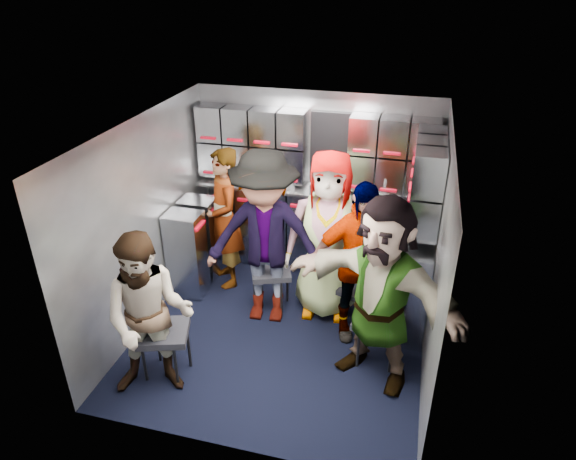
% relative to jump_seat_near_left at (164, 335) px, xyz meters
% --- Properties ---
extents(floor, '(3.00, 3.00, 0.00)m').
position_rel_jump_seat_near_left_xyz_m(floor, '(0.84, 0.87, -0.44)').
color(floor, black).
rests_on(floor, ground).
extents(wall_back, '(2.80, 0.04, 2.10)m').
position_rel_jump_seat_near_left_xyz_m(wall_back, '(0.84, 2.37, 0.61)').
color(wall_back, gray).
rests_on(wall_back, ground).
extents(wall_left, '(0.04, 3.00, 2.10)m').
position_rel_jump_seat_near_left_xyz_m(wall_left, '(-0.56, 0.87, 0.61)').
color(wall_left, gray).
rests_on(wall_left, ground).
extents(wall_right, '(0.04, 3.00, 2.10)m').
position_rel_jump_seat_near_left_xyz_m(wall_right, '(2.24, 0.87, 0.61)').
color(wall_right, gray).
rests_on(wall_right, ground).
extents(ceiling, '(2.80, 3.00, 0.02)m').
position_rel_jump_seat_near_left_xyz_m(ceiling, '(0.84, 0.87, 1.66)').
color(ceiling, silver).
rests_on(ceiling, wall_back).
extents(cart_bank_back, '(2.68, 0.38, 0.99)m').
position_rel_jump_seat_near_left_xyz_m(cart_bank_back, '(0.84, 2.16, 0.05)').
color(cart_bank_back, '#A2A8B3').
rests_on(cart_bank_back, ground).
extents(cart_bank_left, '(0.38, 0.76, 0.99)m').
position_rel_jump_seat_near_left_xyz_m(cart_bank_left, '(-0.35, 1.43, 0.05)').
color(cart_bank_left, '#A2A8B3').
rests_on(cart_bank_left, ground).
extents(counter, '(2.68, 0.42, 0.03)m').
position_rel_jump_seat_near_left_xyz_m(counter, '(0.84, 2.16, 0.57)').
color(counter, silver).
rests_on(counter, cart_bank_back).
extents(locker_bank_back, '(2.68, 0.28, 0.82)m').
position_rel_jump_seat_near_left_xyz_m(locker_bank_back, '(0.84, 2.22, 1.05)').
color(locker_bank_back, '#A2A8B3').
rests_on(locker_bank_back, wall_back).
extents(locker_bank_right, '(0.28, 1.00, 0.82)m').
position_rel_jump_seat_near_left_xyz_m(locker_bank_right, '(2.09, 1.57, 1.05)').
color(locker_bank_right, '#A2A8B3').
rests_on(locker_bank_right, wall_right).
extents(right_cabinet, '(0.28, 1.20, 1.00)m').
position_rel_jump_seat_near_left_xyz_m(right_cabinet, '(2.09, 1.47, 0.06)').
color(right_cabinet, '#A2A8B3').
rests_on(right_cabinet, ground).
extents(coffee_niche, '(0.46, 0.16, 0.84)m').
position_rel_jump_seat_near_left_xyz_m(coffee_niche, '(1.02, 2.28, 1.03)').
color(coffee_niche, black).
rests_on(coffee_niche, wall_back).
extents(red_latch_strip, '(2.60, 0.02, 0.03)m').
position_rel_jump_seat_near_left_xyz_m(red_latch_strip, '(0.84, 1.96, 0.44)').
color(red_latch_strip, '#B50419').
rests_on(red_latch_strip, cart_bank_back).
extents(jump_seat_near_left, '(0.52, 0.51, 0.50)m').
position_rel_jump_seat_near_left_xyz_m(jump_seat_near_left, '(0.00, 0.00, 0.00)').
color(jump_seat_near_left, black).
rests_on(jump_seat_near_left, ground).
extents(jump_seat_mid_left, '(0.51, 0.49, 0.47)m').
position_rel_jump_seat_near_left_xyz_m(jump_seat_mid_left, '(0.62, 1.23, -0.02)').
color(jump_seat_mid_left, black).
rests_on(jump_seat_mid_left, ground).
extents(jump_seat_center, '(0.45, 0.43, 0.45)m').
position_rel_jump_seat_near_left_xyz_m(jump_seat_center, '(1.20, 1.50, -0.04)').
color(jump_seat_center, black).
rests_on(jump_seat_center, ground).
extents(jump_seat_mid_right, '(0.43, 0.42, 0.41)m').
position_rel_jump_seat_near_left_xyz_m(jump_seat_mid_right, '(1.56, 1.20, -0.08)').
color(jump_seat_mid_right, black).
rests_on(jump_seat_mid_right, ground).
extents(jump_seat_near_right, '(0.48, 0.46, 0.48)m').
position_rel_jump_seat_near_left_xyz_m(jump_seat_near_right, '(1.81, 0.65, -0.02)').
color(jump_seat_near_right, black).
rests_on(jump_seat_near_right, ground).
extents(attendant_standing, '(0.66, 0.71, 1.62)m').
position_rel_jump_seat_near_left_xyz_m(attendant_standing, '(-0.01, 1.58, 0.37)').
color(attendant_standing, black).
rests_on(attendant_standing, ground).
extents(attendant_arc_a, '(0.89, 0.78, 1.53)m').
position_rel_jump_seat_near_left_xyz_m(attendant_arc_a, '(0.00, -0.18, 0.33)').
color(attendant_arc_a, black).
rests_on(attendant_arc_a, ground).
extents(attendant_arc_b, '(1.25, 0.79, 1.85)m').
position_rel_jump_seat_near_left_xyz_m(attendant_arc_b, '(0.62, 1.05, 0.48)').
color(attendant_arc_b, black).
rests_on(attendant_arc_b, ground).
extents(attendant_arc_c, '(0.92, 0.63, 1.80)m').
position_rel_jump_seat_near_left_xyz_m(attendant_arc_c, '(1.20, 1.32, 0.46)').
color(attendant_arc_c, black).
rests_on(attendant_arc_c, ground).
extents(attendant_arc_d, '(1.04, 0.68, 1.65)m').
position_rel_jump_seat_near_left_xyz_m(attendant_arc_d, '(1.56, 1.02, 0.38)').
color(attendant_arc_d, black).
rests_on(attendant_arc_d, ground).
extents(attendant_arc_e, '(1.71, 1.16, 1.77)m').
position_rel_jump_seat_near_left_xyz_m(attendant_arc_e, '(1.81, 0.47, 0.45)').
color(attendant_arc_e, black).
rests_on(attendant_arc_e, ground).
extents(bottle_left, '(0.07, 0.07, 0.27)m').
position_rel_jump_seat_near_left_xyz_m(bottle_left, '(0.62, 2.11, 0.72)').
color(bottle_left, white).
rests_on(bottle_left, counter).
extents(bottle_mid, '(0.06, 0.06, 0.23)m').
position_rel_jump_seat_near_left_xyz_m(bottle_mid, '(0.56, 2.11, 0.71)').
color(bottle_mid, white).
rests_on(bottle_mid, counter).
extents(bottle_right, '(0.07, 0.07, 0.24)m').
position_rel_jump_seat_near_left_xyz_m(bottle_right, '(1.68, 2.11, 0.71)').
color(bottle_right, white).
rests_on(bottle_right, counter).
extents(cup_left, '(0.07, 0.07, 0.10)m').
position_rel_jump_seat_near_left_xyz_m(cup_left, '(-0.14, 2.10, 0.64)').
color(cup_left, beige).
rests_on(cup_left, counter).
extents(cup_right, '(0.07, 0.07, 0.10)m').
position_rel_jump_seat_near_left_xyz_m(cup_right, '(1.58, 2.10, 0.64)').
color(cup_right, beige).
rests_on(cup_right, counter).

